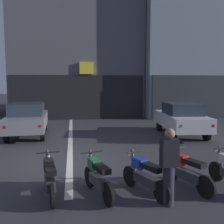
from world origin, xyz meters
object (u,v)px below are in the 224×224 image
(car_white_parked_kerbside, at_px, (181,118))
(motorcycle_red_row_right_mid, at_px, (186,171))
(motorcycle_black_row_leftmost, at_px, (49,177))
(motorcycle_blue_row_centre, at_px, (145,175))
(person_by_motorcycles, at_px, (169,166))
(motorcycle_green_row_left_mid, at_px, (98,176))
(car_grey_crossing_near, at_px, (27,118))

(car_white_parked_kerbside, relative_size, motorcycle_red_row_right_mid, 2.70)
(motorcycle_black_row_leftmost, height_order, motorcycle_red_row_right_mid, same)
(motorcycle_black_row_leftmost, relative_size, motorcycle_blue_row_centre, 1.07)
(car_white_parked_kerbside, distance_m, person_by_motorcycles, 7.77)
(person_by_motorcycles, bearing_deg, motorcycle_blue_row_centre, 119.97)
(motorcycle_green_row_left_mid, bearing_deg, car_grey_crossing_near, 110.77)
(motorcycle_black_row_leftmost, relative_size, person_by_motorcycles, 0.99)
(person_by_motorcycles, bearing_deg, car_grey_crossing_near, 117.80)
(car_grey_crossing_near, bearing_deg, person_by_motorcycles, -62.20)
(motorcycle_blue_row_centre, bearing_deg, motorcycle_black_row_leftmost, 174.28)
(motorcycle_black_row_leftmost, bearing_deg, car_white_parked_kerbside, 46.05)
(car_grey_crossing_near, xyz_separation_m, motorcycle_red_row_right_mid, (4.95, -7.22, -0.43))
(car_grey_crossing_near, bearing_deg, car_white_parked_kerbside, -7.34)
(car_grey_crossing_near, xyz_separation_m, motorcycle_blue_row_centre, (3.85, -7.36, -0.43))
(motorcycle_black_row_leftmost, height_order, person_by_motorcycles, person_by_motorcycles)
(motorcycle_red_row_right_mid, bearing_deg, person_by_motorcycles, -135.21)
(car_white_parked_kerbside, relative_size, person_by_motorcycles, 2.54)
(motorcycle_blue_row_centre, height_order, person_by_motorcycles, person_by_motorcycles)
(motorcycle_blue_row_centre, relative_size, motorcycle_red_row_right_mid, 0.99)
(car_grey_crossing_near, relative_size, car_white_parked_kerbside, 0.99)
(motorcycle_blue_row_centre, bearing_deg, motorcycle_green_row_left_mid, 175.02)
(motorcycle_red_row_right_mid, bearing_deg, motorcycle_green_row_left_mid, -178.94)
(motorcycle_red_row_right_mid, bearing_deg, car_grey_crossing_near, 124.41)
(motorcycle_blue_row_centre, bearing_deg, car_grey_crossing_near, 117.62)
(car_grey_crossing_near, distance_m, motorcycle_blue_row_centre, 8.31)
(motorcycle_red_row_right_mid, bearing_deg, motorcycle_black_row_leftmost, 178.54)
(car_grey_crossing_near, distance_m, car_white_parked_kerbside, 7.66)
(car_white_parked_kerbside, bearing_deg, motorcycle_black_row_leftmost, -133.95)
(car_grey_crossing_near, xyz_separation_m, car_white_parked_kerbside, (7.60, -0.98, 0.00))
(motorcycle_green_row_left_mid, relative_size, motorcycle_red_row_right_mid, 1.03)
(motorcycle_blue_row_centre, xyz_separation_m, person_by_motorcycles, (0.35, -0.61, 0.40))
(car_white_parked_kerbside, bearing_deg, car_grey_crossing_near, 172.66)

